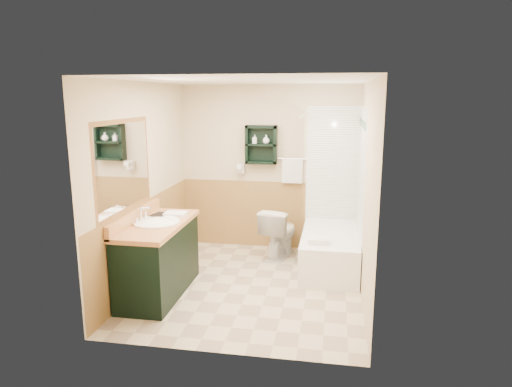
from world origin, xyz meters
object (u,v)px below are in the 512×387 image
at_px(toilet, 279,233).
at_px(soap_bottle_b, 266,140).
at_px(wall_shelf, 261,145).
at_px(hair_dryer, 241,168).
at_px(bathtub, 330,250).
at_px(vanity, 158,258).
at_px(vanity_book, 153,206).
at_px(soap_bottle_a, 255,141).

distance_m(toilet, soap_bottle_b, 1.33).
height_order(wall_shelf, hair_dryer, wall_shelf).
xyz_separation_m(wall_shelf, soap_bottle_b, (0.07, -0.01, 0.07)).
relative_size(wall_shelf, bathtub, 0.37).
height_order(hair_dryer, vanity, hair_dryer).
relative_size(wall_shelf, toilet, 0.77).
height_order(bathtub, soap_bottle_b, soap_bottle_b).
bearing_deg(vanity_book, soap_bottle_a, 68.29).
distance_m(wall_shelf, soap_bottle_a, 0.10).
height_order(bathtub, toilet, toilet).
bearing_deg(wall_shelf, soap_bottle_b, -3.90).
bearing_deg(soap_bottle_b, vanity, -118.40).
bearing_deg(vanity_book, soap_bottle_b, 64.04).
distance_m(hair_dryer, bathtub, 1.77).
distance_m(bathtub, toilet, 0.78).
bearing_deg(wall_shelf, hair_dryer, 175.24).
xyz_separation_m(toilet, soap_bottle_b, (-0.24, 0.33, 1.26)).
bearing_deg(vanity_book, wall_shelf, 65.96).
height_order(wall_shelf, toilet, wall_shelf).
xyz_separation_m(wall_shelf, bathtub, (1.03, -0.65, -1.31)).
height_order(hair_dryer, soap_bottle_b, soap_bottle_b).
distance_m(wall_shelf, bathtub, 1.78).
xyz_separation_m(wall_shelf, toilet, (0.32, -0.33, -1.20)).
distance_m(wall_shelf, vanity_book, 1.92).
xyz_separation_m(bathtub, soap_bottle_b, (-0.95, 0.64, 1.37)).
xyz_separation_m(vanity, toilet, (1.21, 1.46, -0.07)).
bearing_deg(soap_bottle_a, soap_bottle_b, 0.00).
relative_size(toilet, vanity_book, 3.07).
relative_size(bathtub, vanity_book, 6.44).
xyz_separation_m(vanity, soap_bottle_a, (0.80, 1.79, 1.17)).
xyz_separation_m(hair_dryer, soap_bottle_a, (0.21, -0.03, 0.39)).
bearing_deg(soap_bottle_a, toilet, -38.79).
xyz_separation_m(hair_dryer, vanity_book, (-0.76, -1.52, -0.24)).
bearing_deg(vanity_book, toilet, 51.41).
bearing_deg(toilet, soap_bottle_b, -39.08).
bearing_deg(bathtub, soap_bottle_a, 150.13).
bearing_deg(bathtub, hair_dryer, 153.11).
xyz_separation_m(hair_dryer, soap_bottle_b, (0.37, -0.03, 0.42)).
bearing_deg(soap_bottle_a, vanity_book, -123.06).
xyz_separation_m(toilet, vanity_book, (-1.38, -1.16, 0.61)).
bearing_deg(soap_bottle_a, bathtub, -29.87).
bearing_deg(wall_shelf, toilet, -46.49).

